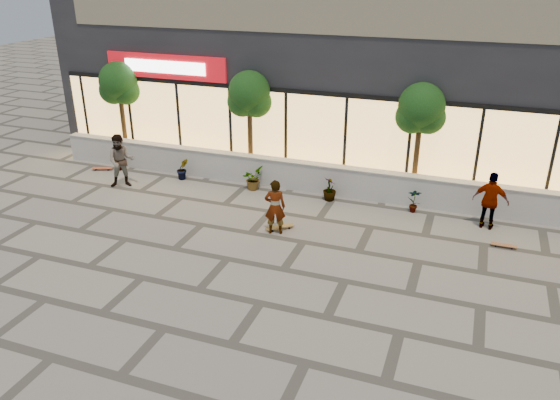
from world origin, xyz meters
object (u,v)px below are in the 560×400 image
(tree_west, at_px, (119,86))
(tree_midwest, at_px, (249,97))
(skateboard_right_near, at_px, (504,245))
(skateboard_left, at_px, (102,168))
(skater_right_near, at_px, (491,201))
(tree_mideast, at_px, (421,112))
(skater_center, at_px, (275,207))
(skater_left, at_px, (121,161))
(skateboard_center, at_px, (280,227))

(tree_west, xyz_separation_m, tree_midwest, (5.50, 0.00, 0.00))
(skateboard_right_near, bearing_deg, skateboard_left, 174.90)
(tree_midwest, xyz_separation_m, skater_right_near, (8.44, -1.65, -2.09))
(tree_mideast, xyz_separation_m, skater_center, (-3.46, -4.17, -2.14))
(tree_mideast, relative_size, skateboard_left, 4.90)
(tree_west, height_order, skateboard_right_near, tree_west)
(tree_mideast, relative_size, skater_left, 2.04)
(tree_midwest, bearing_deg, tree_west, 180.00)
(tree_mideast, relative_size, skater_right_near, 2.20)
(skateboard_left, bearing_deg, tree_west, 65.42)
(skateboard_left, bearing_deg, skater_left, -52.25)
(tree_midwest, xyz_separation_m, skateboard_right_near, (8.93, -2.77, -2.92))
(tree_mideast, distance_m, skateboard_right_near, 4.98)
(skater_left, xyz_separation_m, skateboard_left, (-1.76, 1.10, -0.88))
(skateboard_center, height_order, skateboard_right_near, skateboard_center)
(tree_west, bearing_deg, skateboard_center, -25.76)
(tree_west, xyz_separation_m, skater_left, (1.65, -2.60, -2.02))
(skater_center, distance_m, skateboard_left, 8.61)
(tree_midwest, distance_m, skater_left, 5.07)
(skateboard_center, relative_size, skateboard_left, 1.01)
(tree_mideast, relative_size, skater_center, 2.32)
(skater_left, bearing_deg, skateboard_center, -40.49)
(skater_left, height_order, skateboard_right_near, skater_left)
(skater_right_near, relative_size, skateboard_center, 2.22)
(tree_midwest, relative_size, skater_left, 2.04)
(tree_midwest, height_order, skateboard_right_near, tree_midwest)
(skater_center, bearing_deg, skater_left, -31.30)
(tree_mideast, distance_m, skateboard_left, 12.07)
(tree_mideast, xyz_separation_m, skater_left, (-9.85, -2.60, -2.02))
(tree_west, bearing_deg, skateboard_right_near, -10.88)
(tree_midwest, bearing_deg, skateboard_right_near, -17.26)
(tree_west, distance_m, skater_left, 3.69)
(tree_midwest, relative_size, skater_center, 2.32)
(skater_left, distance_m, skateboard_center, 6.64)
(tree_mideast, bearing_deg, skater_left, -165.21)
(skateboard_left, bearing_deg, skater_right_near, -20.85)
(tree_midwest, bearing_deg, skater_center, -58.60)
(skater_left, relative_size, skateboard_right_near, 2.77)
(tree_midwest, xyz_separation_m, skater_center, (2.54, -4.17, -2.14))
(tree_midwest, distance_m, skater_right_near, 8.85)
(skater_right_near, xyz_separation_m, skateboard_center, (-5.84, -2.26, -0.80))
(tree_west, distance_m, skateboard_right_near, 14.98)
(skater_left, height_order, skateboard_center, skater_left)
(skateboard_left, bearing_deg, skateboard_center, -36.59)
(tree_midwest, distance_m, tree_mideast, 6.00)
(skater_center, xyz_separation_m, skateboard_left, (-8.16, 2.67, -0.77))
(tree_mideast, distance_m, skateboard_center, 5.94)
(skateboard_center, bearing_deg, tree_midwest, 82.68)
(tree_west, bearing_deg, tree_midwest, 0.00)
(skater_center, xyz_separation_m, skater_left, (-6.39, 1.56, 0.12))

